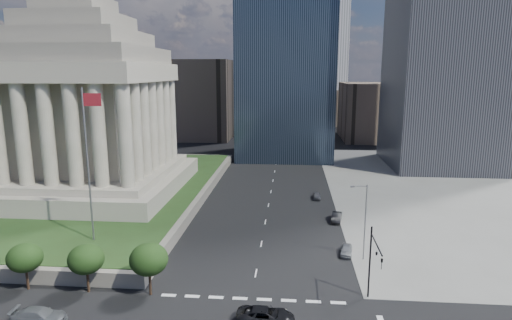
# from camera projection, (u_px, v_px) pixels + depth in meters

# --- Properties ---
(ground) EXTENTS (500.00, 500.00, 0.00)m
(ground) POSITION_uv_depth(u_px,v_px,m) (278.00, 152.00, 129.55)
(ground) COLOR black
(ground) RESTS_ON ground
(sidewalk_ne) EXTENTS (68.00, 90.00, 0.03)m
(sidewalk_ne) POSITION_uv_depth(u_px,v_px,m) (498.00, 191.00, 86.70)
(sidewalk_ne) COLOR slate
(sidewalk_ne) RESTS_ON ground
(plaza_terrace) EXTENTS (66.00, 70.00, 1.80)m
(plaza_terrace) POSITION_uv_depth(u_px,v_px,m) (42.00, 190.00, 84.30)
(plaza_terrace) COLOR #645E56
(plaza_terrace) RESTS_ON ground
(plaza_lawn) EXTENTS (64.00, 68.00, 0.10)m
(plaza_lawn) POSITION_uv_depth(u_px,v_px,m) (41.00, 186.00, 84.11)
(plaza_lawn) COLOR #223817
(plaza_lawn) RESTS_ON plaza_terrace
(war_memorial) EXTENTS (34.00, 34.00, 39.00)m
(war_memorial) POSITION_uv_depth(u_px,v_px,m) (82.00, 85.00, 77.31)
(war_memorial) COLOR gray
(war_memorial) RESTS_ON plaza_lawn
(flagpole) EXTENTS (2.52, 0.24, 20.00)m
(flagpole) POSITION_uv_depth(u_px,v_px,m) (88.00, 157.00, 54.54)
(flagpole) COLOR slate
(flagpole) RESTS_ON plaza_lawn
(midrise_glass) EXTENTS (26.00, 26.00, 60.00)m
(midrise_glass) POSITION_uv_depth(u_px,v_px,m) (286.00, 49.00, 118.46)
(midrise_glass) COLOR black
(midrise_glass) RESTS_ON ground
(building_filler_ne) EXTENTS (20.00, 30.00, 20.00)m
(building_filler_ne) POSITION_uv_depth(u_px,v_px,m) (370.00, 111.00, 154.16)
(building_filler_ne) COLOR brown
(building_filler_ne) RESTS_ON ground
(building_filler_nw) EXTENTS (24.00, 30.00, 28.00)m
(building_filler_nw) POSITION_uv_depth(u_px,v_px,m) (201.00, 99.00, 158.49)
(building_filler_nw) COLOR brown
(building_filler_nw) RESTS_ON ground
(traffic_signal_ne) EXTENTS (0.30, 5.74, 8.00)m
(traffic_signal_ne) POSITION_uv_depth(u_px,v_px,m) (374.00, 259.00, 43.23)
(traffic_signal_ne) COLOR black
(traffic_signal_ne) RESTS_ON ground
(street_lamp_north) EXTENTS (2.13, 0.22, 10.00)m
(street_lamp_north) POSITION_uv_depth(u_px,v_px,m) (364.00, 218.00, 54.11)
(street_lamp_north) COLOR slate
(street_lamp_north) RESTS_ON ground
(pickup_truck) EXTENTS (2.67, 5.64, 1.56)m
(pickup_truck) POSITION_uv_depth(u_px,v_px,m) (266.00, 316.00, 41.06)
(pickup_truck) COLOR black
(pickup_truck) RESTS_ON ground
(suv_grey) EXTENTS (5.26, 2.35, 1.50)m
(suv_grey) POSITION_uv_depth(u_px,v_px,m) (39.00, 316.00, 41.10)
(suv_grey) COLOR #5B5F63
(suv_grey) RESTS_ON ground
(parked_sedan_near) EXTENTS (2.09, 3.90, 1.26)m
(parked_sedan_near) POSITION_uv_depth(u_px,v_px,m) (346.00, 250.00, 56.64)
(parked_sedan_near) COLOR gray
(parked_sedan_near) RESTS_ON ground
(parked_sedan_mid) EXTENTS (2.18, 4.44, 1.40)m
(parked_sedan_mid) POSITION_uv_depth(u_px,v_px,m) (337.00, 217.00, 69.26)
(parked_sedan_mid) COLOR black
(parked_sedan_mid) RESTS_ON ground
(parked_sedan_far) EXTENTS (1.50, 3.61, 1.22)m
(parked_sedan_far) POSITION_uv_depth(u_px,v_px,m) (317.00, 196.00, 81.53)
(parked_sedan_far) COLOR #4B4D52
(parked_sedan_far) RESTS_ON ground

